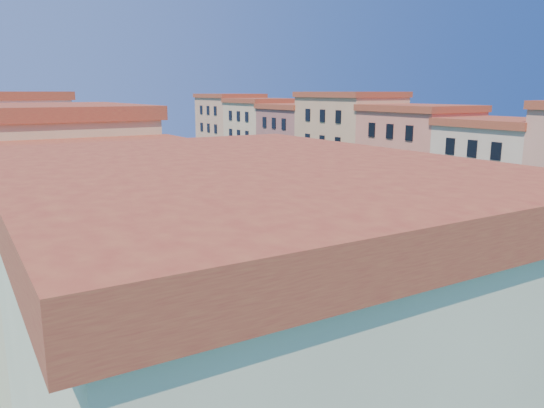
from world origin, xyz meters
The scene contains 9 objects.
left_bank_palazzos centered at (-26.00, 64.68, 9.71)m, with size 12.80×128.40×21.00m.
right_bank_palazzos centered at (30.00, 65.00, 9.75)m, with size 12.80×128.40×21.00m.
quay centered at (22.00, 65.00, 0.50)m, with size 4.00×140.00×1.00m, color gray.
mooring_poles_right centered at (19.10, 28.80, 1.30)m, with size 1.44×54.24×3.20m.
vaporetto_far centered at (-6.34, 62.88, 1.40)m, with size 11.19×21.27×3.10m.
gondola_fore centered at (6.33, 36.76, 0.43)m, with size 2.68×12.70×2.54m.
gondola_far centered at (4.34, 48.30, 0.32)m, with size 5.91×10.29×1.58m.
motorboat_mid centered at (-2.58, 36.99, 0.55)m, with size 3.99×7.20×1.42m.
motorboat_far centered at (0.07, 93.17, 0.55)m, with size 2.73×6.97×1.41m.
Camera 1 is at (-32.98, -5.44, 20.95)m, focal length 35.00 mm.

